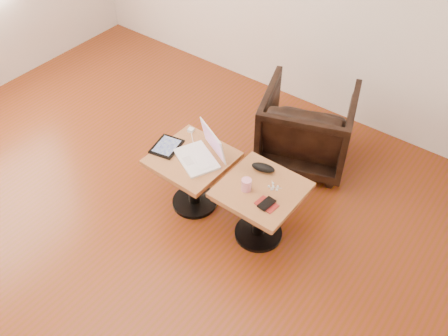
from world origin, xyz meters
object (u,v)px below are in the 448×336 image
Objects in this scene: side_table_right at (261,201)px; striped_cup at (246,185)px; armchair at (307,127)px; laptop at (202,153)px; side_table_left at (193,169)px.

side_table_right is 6.08× the size of striped_cup.
striped_cup is at bearing 76.12° from armchair.
side_table_right is at bearing 81.09° from armchair.
laptop is 0.57× the size of armchair.
armchair reaches higher than side_table_left.
laptop is (0.06, 0.03, 0.16)m from side_table_left.
side_table_left is at bearing 48.34° from armchair.
armchair reaches higher than striped_cup.
side_table_right is 0.18m from striped_cup.
laptop is at bearing 171.27° from striped_cup.
striped_cup is (-0.07, -0.07, 0.16)m from side_table_right.
laptop is 0.41m from striped_cup.
side_table_left is 6.17× the size of striped_cup.
side_table_left is at bearing -175.52° from side_table_right.
armchair is at bearing 96.27° from laptop.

